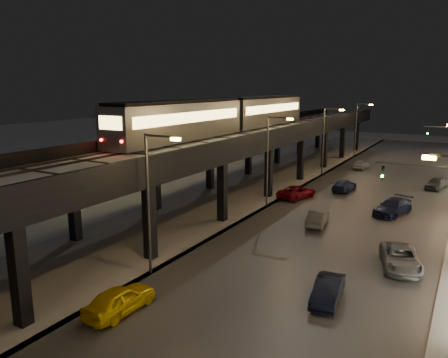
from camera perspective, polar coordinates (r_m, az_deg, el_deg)
The scene contains 20 objects.
road_surface at distance 44.80m, azimuth 17.33°, elevation -3.71°, with size 17.00×120.00×0.06m, color #46474D.
under_viaduct_pavement at distance 49.26m, azimuth 1.84°, elevation -1.75°, with size 11.00×120.00×0.06m, color #9FA1A8.
elevated_viaduct at distance 45.49m, azimuth 0.03°, elevation 4.27°, with size 9.00×100.00×6.30m.
viaduct_trackbed at distance 45.51m, azimuth 0.10°, elevation 5.25°, with size 8.40×100.00×0.32m.
viaduct_parapet_streetside at distance 43.51m, azimuth 5.14°, elevation 5.50°, with size 0.30×100.00×1.10m, color black.
viaduct_parapet_far at distance 47.76m, azimuth -4.44°, elevation 6.09°, with size 0.30×100.00×1.10m, color black.
streetlight_left_1 at distance 27.12m, azimuth -9.48°, elevation -2.07°, with size 2.57×0.28×9.00m.
streetlight_left_2 at distance 42.32m, azimuth 6.04°, elevation 3.09°, with size 2.57×0.28×9.00m.
streetlight_left_3 at distance 59.12m, azimuth 13.12°, elevation 5.38°, with size 2.57×0.28×9.00m.
streetlight_left_4 at distance 76.47m, azimuth 17.05°, elevation 6.61°, with size 2.57×0.28×9.00m.
subway_train at distance 51.28m, azimuth 0.70°, elevation 8.41°, with size 3.20×38.77×3.83m.
car_taxi at distance 24.45m, azimuth -13.45°, elevation -15.16°, with size 1.72×4.27×1.45m, color yellow.
car_near_white at distance 38.35m, azimuth 12.09°, elevation -5.10°, with size 1.36×3.90×1.29m, color #5D5D5F.
car_mid_silver at distance 47.09m, azimuth 9.48°, elevation -1.75°, with size 2.25×4.89×1.36m, color maroon.
car_mid_dark at distance 51.50m, azimuth 15.41°, elevation -0.87°, with size 1.83×4.49×1.30m, color #172147.
car_far_white at distance 66.14m, azimuth 17.50°, elevation 1.79°, with size 1.52×3.77×1.29m, color #A5A7AA.
car_onc_silver at distance 25.60m, azimuth 13.39°, elevation -14.07°, with size 1.37×3.92×1.29m, color black.
car_onc_dark at distance 31.28m, azimuth 22.06°, elevation -9.62°, with size 2.30×4.99×1.39m, color gray.
car_onc_white at distance 43.46m, azimuth 21.19°, elevation -3.50°, with size 2.06×5.07×1.47m, color black.
car_onc_red at distance 56.33m, azimuth 26.01°, elevation -0.54°, with size 1.63×4.04×1.38m, color #38393A.
Camera 1 is at (16.29, -7.33, 11.77)m, focal length 35.00 mm.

